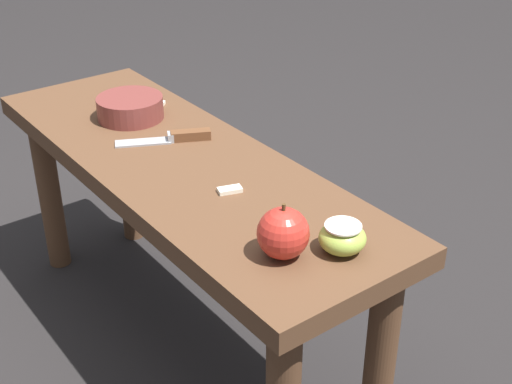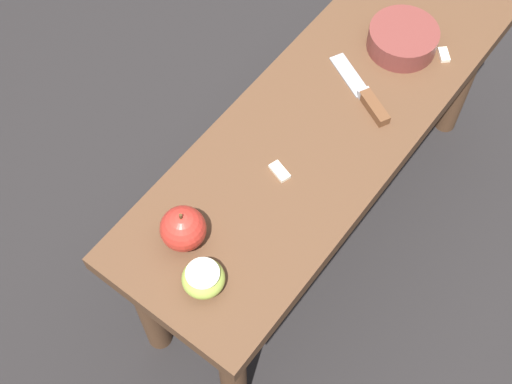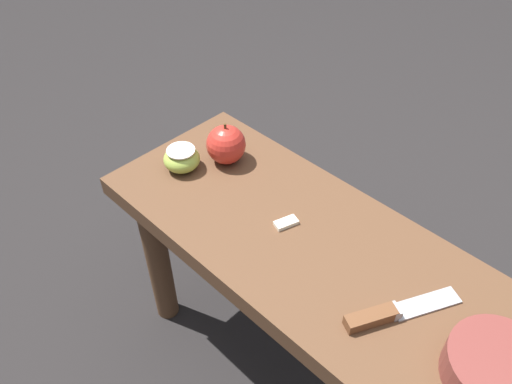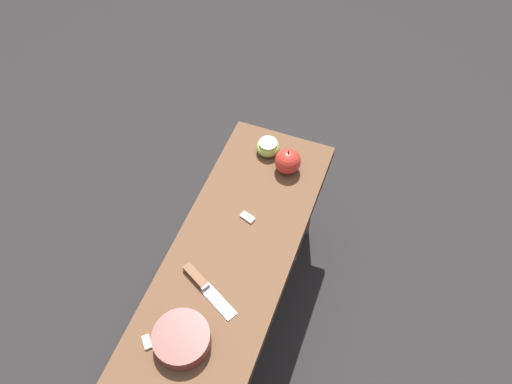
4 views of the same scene
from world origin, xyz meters
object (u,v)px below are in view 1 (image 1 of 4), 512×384
(knife, at_px, (177,137))
(bowl, at_px, (130,108))
(apple_whole, at_px, (283,233))
(wooden_bench, at_px, (182,194))
(apple_cut, at_px, (342,238))

(knife, relative_size, bowl, 1.29)
(knife, distance_m, apple_whole, 0.47)
(wooden_bench, xyz_separation_m, apple_cut, (-0.43, -0.03, 0.11))
(wooden_bench, relative_size, knife, 5.62)
(apple_whole, relative_size, bowl, 0.64)
(knife, bearing_deg, apple_whole, 105.81)
(knife, bearing_deg, apple_cut, 116.01)
(knife, bearing_deg, bowl, -56.09)
(apple_cut, xyz_separation_m, bowl, (0.67, 0.01, -0.00))
(apple_whole, bearing_deg, wooden_bench, -7.56)
(knife, distance_m, apple_cut, 0.51)
(knife, xyz_separation_m, apple_cut, (-0.51, 0.01, 0.02))
(wooden_bench, height_order, bowl, bowl)
(wooden_bench, height_order, knife, knife)
(wooden_bench, bearing_deg, apple_cut, -175.97)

